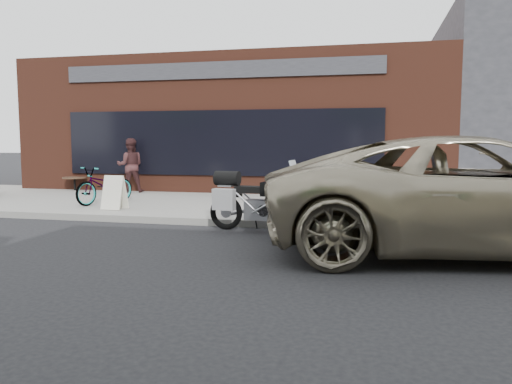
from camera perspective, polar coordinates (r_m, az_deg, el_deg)
The scene contains 9 objects.
ground at distance 6.56m, azimuth -11.47°, elevation -9.83°, with size 120.00×120.00×0.00m, color black.
near_sidewalk at distance 13.12m, azimuth 1.30°, elevation -1.53°, with size 44.00×6.00×0.15m, color gray.
storefront at distance 20.27m, azimuth -0.20°, elevation 7.23°, with size 14.00×10.07×4.50m.
motorcycle at distance 9.67m, azimuth -0.12°, elevation -0.99°, with size 2.22×0.72×1.41m.
minivan at distance 8.53m, azimuth 23.95°, elevation -0.29°, with size 3.06×6.64×1.84m, color #9E947B.
bicycle_front at distance 13.40m, azimuth -16.84°, elevation 0.76°, with size 0.64×1.82×0.96m, color gray.
sandwich_sign at distance 12.26m, azimuth -15.86°, elevation -0.03°, with size 0.53×0.49×0.80m.
cafe_table at distance 17.37m, azimuth -20.03°, elevation 1.50°, with size 0.77×0.77×0.44m.
cafe_patron_left at distance 16.14m, azimuth -14.18°, elevation 2.97°, with size 0.82×0.64×1.70m, color #442425.
Camera 1 is at (2.65, -5.74, 1.76)m, focal length 35.00 mm.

